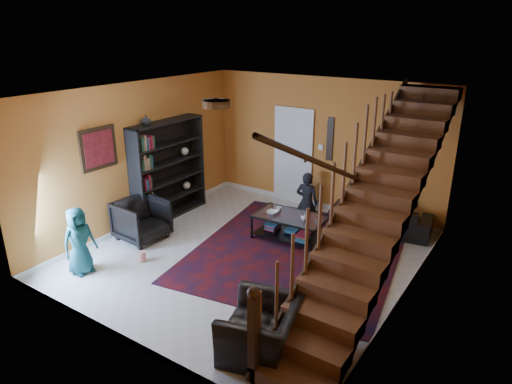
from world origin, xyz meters
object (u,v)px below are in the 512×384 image
Objects in this scene: coffee_table at (290,226)px; bookshelf at (169,171)px; armchair_right at (261,329)px; armchair_left at (142,220)px; sofa at (381,217)px.

bookshelf is at bearing -172.83° from coffee_table.
armchair_right reaches higher than coffee_table.
bookshelf is at bearing -138.35° from armchair_right.
coffee_table is (2.67, 0.34, -0.67)m from bookshelf.
bookshelf reaches higher than armchair_left.
sofa is (3.90, 1.70, -0.69)m from bookshelf.
armchair_right reaches higher than sofa.
armchair_left is 0.63× the size of coffee_table.
coffee_table is at bearing -172.08° from armchair_right.
sofa is at bearing 164.67° from armchair_right.
coffee_table is at bearing 7.17° from bookshelf.
armchair_left is at bearing -126.87° from armchair_right.
armchair_left reaches higher than armchair_right.
armchair_right is 3.13m from coffee_table.
armchair_left reaches higher than coffee_table.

